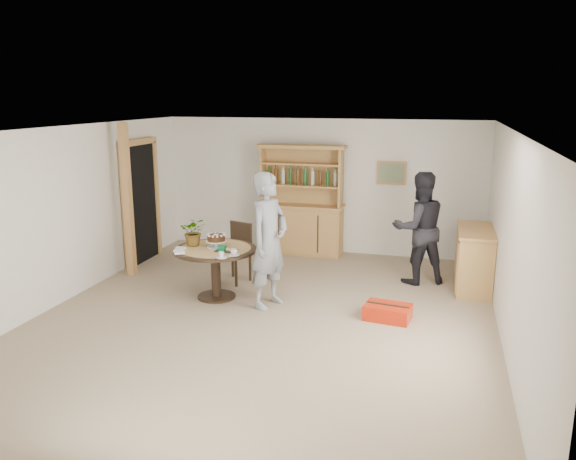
{
  "coord_description": "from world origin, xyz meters",
  "views": [
    {
      "loc": [
        2.18,
        -6.71,
        2.93
      ],
      "look_at": [
        0.12,
        0.76,
        1.05
      ],
      "focal_mm": 35.0,
      "sensor_mm": 36.0,
      "label": 1
    }
  ],
  "objects_px": {
    "dining_table": "(215,258)",
    "adult_person": "(419,228)",
    "sideboard": "(474,259)",
    "hutch": "(302,217)",
    "dining_chair": "(237,248)",
    "teen_boy": "(269,241)",
    "red_suitcase": "(388,312)"
  },
  "relations": [
    {
      "from": "hutch",
      "to": "dining_chair",
      "type": "relative_size",
      "value": 2.16
    },
    {
      "from": "hutch",
      "to": "dining_chair",
      "type": "xyz_separation_m",
      "value": [
        -0.6,
        -1.85,
        -0.15
      ]
    },
    {
      "from": "hutch",
      "to": "dining_chair",
      "type": "bearing_deg",
      "value": -108.13
    },
    {
      "from": "adult_person",
      "to": "red_suitcase",
      "type": "distance_m",
      "value": 1.87
    },
    {
      "from": "hutch",
      "to": "dining_table",
      "type": "bearing_deg",
      "value": -103.25
    },
    {
      "from": "sideboard",
      "to": "teen_boy",
      "type": "relative_size",
      "value": 0.66
    },
    {
      "from": "sideboard",
      "to": "dining_table",
      "type": "bearing_deg",
      "value": -158.71
    },
    {
      "from": "sideboard",
      "to": "adult_person",
      "type": "bearing_deg",
      "value": 174.81
    },
    {
      "from": "hutch",
      "to": "sideboard",
      "type": "height_order",
      "value": "hutch"
    },
    {
      "from": "adult_person",
      "to": "dining_table",
      "type": "bearing_deg",
      "value": 3.7
    },
    {
      "from": "dining_chair",
      "to": "teen_boy",
      "type": "xyz_separation_m",
      "value": [
        0.83,
        -0.93,
        0.42
      ]
    },
    {
      "from": "dining_table",
      "to": "red_suitcase",
      "type": "distance_m",
      "value": 2.58
    },
    {
      "from": "adult_person",
      "to": "hutch",
      "type": "bearing_deg",
      "value": -52.45
    },
    {
      "from": "dining_table",
      "to": "adult_person",
      "type": "height_order",
      "value": "adult_person"
    },
    {
      "from": "hutch",
      "to": "adult_person",
      "type": "height_order",
      "value": "hutch"
    },
    {
      "from": "red_suitcase",
      "to": "hutch",
      "type": "bearing_deg",
      "value": 131.72
    },
    {
      "from": "sideboard",
      "to": "dining_table",
      "type": "distance_m",
      "value": 3.94
    },
    {
      "from": "teen_boy",
      "to": "adult_person",
      "type": "distance_m",
      "value": 2.54
    },
    {
      "from": "dining_chair",
      "to": "adult_person",
      "type": "height_order",
      "value": "adult_person"
    },
    {
      "from": "sideboard",
      "to": "red_suitcase",
      "type": "bearing_deg",
      "value": -125.67
    },
    {
      "from": "teen_boy",
      "to": "sideboard",
      "type": "bearing_deg",
      "value": -42.3
    },
    {
      "from": "sideboard",
      "to": "adult_person",
      "type": "distance_m",
      "value": 0.95
    },
    {
      "from": "dining_table",
      "to": "adult_person",
      "type": "distance_m",
      "value": 3.21
    },
    {
      "from": "sideboard",
      "to": "red_suitcase",
      "type": "xyz_separation_m",
      "value": [
        -1.14,
        -1.59,
        -0.37
      ]
    },
    {
      "from": "sideboard",
      "to": "teen_boy",
      "type": "distance_m",
      "value": 3.24
    },
    {
      "from": "dining_chair",
      "to": "red_suitcase",
      "type": "height_order",
      "value": "dining_chair"
    },
    {
      "from": "hutch",
      "to": "dining_table",
      "type": "relative_size",
      "value": 1.7
    },
    {
      "from": "dining_chair",
      "to": "adult_person",
      "type": "distance_m",
      "value": 2.9
    },
    {
      "from": "dining_chair",
      "to": "teen_boy",
      "type": "bearing_deg",
      "value": -30.16
    },
    {
      "from": "hutch",
      "to": "sideboard",
      "type": "bearing_deg",
      "value": -22.21
    },
    {
      "from": "dining_table",
      "to": "teen_boy",
      "type": "height_order",
      "value": "teen_boy"
    },
    {
      "from": "dining_table",
      "to": "sideboard",
      "type": "bearing_deg",
      "value": 21.29
    }
  ]
}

